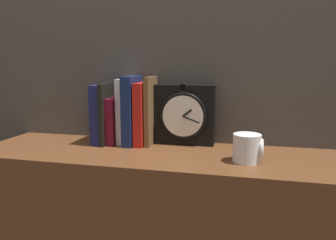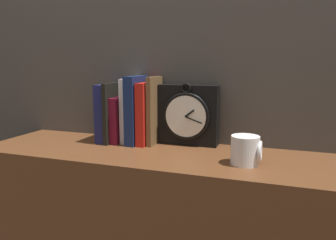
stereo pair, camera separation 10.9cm
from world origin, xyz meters
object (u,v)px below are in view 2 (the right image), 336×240
Objects in this scene: book_slot1_black at (114,112)px; book_slot6_brown at (155,111)px; book_slot5_red at (147,113)px; book_slot0_navy at (108,113)px; mug at (246,150)px; book_slot2_maroon at (121,119)px; book_slot3_white at (130,110)px; book_slot4_navy at (136,110)px; clock at (188,115)px.

book_slot6_brown is (0.16, 0.02, 0.01)m from book_slot1_black.
book_slot0_navy is at bearing -177.99° from book_slot5_red.
mug is (0.54, -0.14, -0.07)m from book_slot0_navy.
book_slot2_maroon is at bearing 179.80° from book_slot5_red.
book_slot4_navy is (0.03, -0.01, 0.01)m from book_slot3_white.
book_slot5_red is at bearing 159.55° from mug.
clock is at bearing 11.52° from book_slot4_navy.
book_slot1_black reaches higher than book_slot2_maroon.
clock reaches higher than book_slot1_black.
book_slot0_navy is 0.97× the size of book_slot1_black.
book_slot5_red reaches higher than mug.
book_slot1_black is at bearing -171.15° from clock.
book_slot3_white is 0.96× the size of book_slot4_navy.
clock is 1.05× the size of book_slot0_navy.
book_slot6_brown is (-0.12, -0.03, 0.01)m from clock.
book_slot5_red is at bearing -6.87° from book_slot3_white.
book_slot3_white reaches higher than book_slot1_black.
book_slot5_red is at bearing 5.45° from book_slot4_navy.
book_slot6_brown is 2.77× the size of mug.
mug is (0.38, -0.14, -0.07)m from book_slot5_red.
book_slot5_red is 0.91× the size of book_slot6_brown.
book_slot4_navy is at bearing 161.78° from mug.
book_slot1_black is at bearing -6.97° from book_slot0_navy.
book_slot4_navy is at bearing -20.10° from book_slot3_white.
book_slot0_navy is at bearing -170.24° from book_slot3_white.
book_slot1_black is 0.90× the size of book_slot6_brown.
book_slot6_brown is at bearing 2.67° from book_slot2_maroon.
book_slot1_black is at bearing -158.40° from book_slot2_maroon.
clock is 2.55× the size of mug.
book_slot6_brown is (0.07, 0.01, -0.00)m from book_slot4_navy.
book_slot6_brown reaches higher than clock.
book_slot3_white is at bearing 178.79° from book_slot6_brown.
mug is (0.46, -0.15, -0.08)m from book_slot3_white.
clock is 1.01× the size of book_slot5_red.
book_slot4_navy is (0.07, -0.00, 0.04)m from book_slot2_maroon.
book_slot1_black is 0.94× the size of book_slot3_white.
book_slot3_white is 0.49m from mug.
book_slot0_navy is 0.09m from book_slot3_white.
clock is 0.23m from book_slot3_white.
book_slot0_navy is at bearing 173.03° from book_slot1_black.
clock is 0.31m from book_slot0_navy.
book_slot3_white is at bearing 161.64° from mug.
book_slot4_navy is (0.09, 0.01, 0.01)m from book_slot1_black.
book_slot6_brown reaches higher than book_slot1_black.
book_slot5_red is 2.53× the size of mug.
book_slot4_navy is 2.79× the size of mug.
book_slot3_white is at bearing 173.13° from book_slot5_red.
book_slot3_white is (0.03, 0.01, 0.04)m from book_slot2_maroon.
book_slot5_red is at bearing 2.01° from book_slot0_navy.
book_slot4_navy is 1.10× the size of book_slot5_red.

